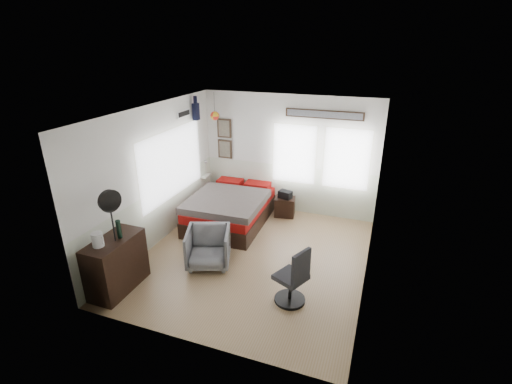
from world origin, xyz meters
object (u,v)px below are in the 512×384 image
bed (230,209)px  task_chair (293,281)px  nightstand (285,207)px  dresser (116,264)px  armchair (208,247)px

bed → task_chair: bearing=-49.3°
nightstand → task_chair: bearing=-81.0°
bed → nightstand: size_ratio=4.87×
dresser → task_chair: task_chair is taller
armchair → task_chair: size_ratio=0.79×
dresser → armchair: 1.54m
dresser → task_chair: size_ratio=1.04×
dresser → armchair: (1.06, 1.12, -0.10)m
dresser → armchair: dresser is taller
bed → dresser: 2.88m
nightstand → task_chair: 3.07m
bed → armchair: bearing=-81.7°
bed → dresser: dresser is taller
armchair → nightstand: 2.51m
armchair → task_chair: 1.77m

